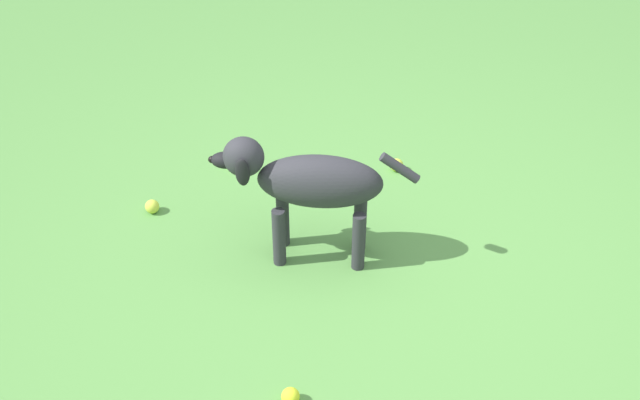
% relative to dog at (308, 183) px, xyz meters
% --- Properties ---
extents(ground, '(14.00, 14.00, 0.00)m').
position_rel_dog_xyz_m(ground, '(0.29, -0.21, -0.38)').
color(ground, '#548C42').
extents(dog, '(0.86, 0.21, 0.58)m').
position_rel_dog_xyz_m(dog, '(0.00, 0.00, 0.00)').
color(dog, '#2D2D33').
rests_on(dog, ground).
extents(tennis_ball_0, '(0.07, 0.07, 0.07)m').
position_rel_dog_xyz_m(tennis_ball_0, '(0.39, 0.67, -0.35)').
color(tennis_ball_0, '#D2DC3E').
rests_on(tennis_ball_0, ground).
extents(tennis_ball_1, '(0.07, 0.07, 0.07)m').
position_rel_dog_xyz_m(tennis_ball_1, '(-0.42, 0.64, -0.35)').
color(tennis_ball_1, '#C4E53A').
rests_on(tennis_ball_1, ground).
extents(tennis_ball_2, '(0.07, 0.07, 0.07)m').
position_rel_dog_xyz_m(tennis_ball_2, '(-0.75, 0.25, -0.35)').
color(tennis_ball_2, '#C2D340').
rests_on(tennis_ball_2, ground).
extents(tennis_ball_3, '(0.07, 0.07, 0.07)m').
position_rel_dog_xyz_m(tennis_ball_3, '(0.00, -0.81, -0.35)').
color(tennis_ball_3, yellow).
rests_on(tennis_ball_3, ground).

